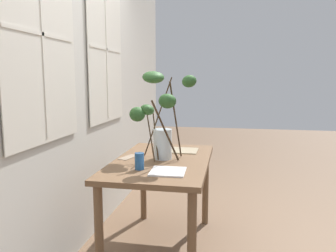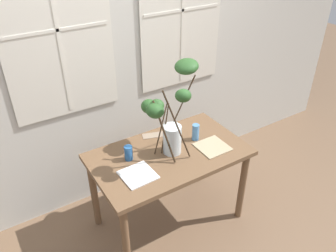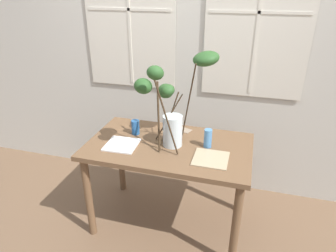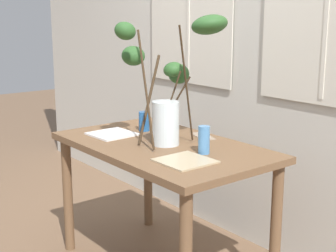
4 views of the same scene
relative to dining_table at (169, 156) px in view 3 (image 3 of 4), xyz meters
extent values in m
plane|color=brown|center=(0.00, 0.00, -0.66)|extent=(14.00, 14.00, 0.00)
cube|color=beige|center=(0.00, 0.74, 0.79)|extent=(5.55, 0.12, 2.92)
cube|color=silver|center=(-0.56, 0.67, 1.03)|extent=(0.79, 0.01, 1.34)
cube|color=silver|center=(-0.56, 0.66, 1.03)|extent=(0.86, 0.01, 1.41)
cube|color=silver|center=(-0.56, 0.66, 1.03)|extent=(0.02, 0.01, 1.34)
cube|color=silver|center=(-0.56, 0.66, 1.03)|extent=(0.79, 0.01, 0.02)
cube|color=silver|center=(0.56, 0.67, 1.03)|extent=(0.79, 0.01, 1.34)
cube|color=silver|center=(0.56, 0.66, 1.03)|extent=(0.86, 0.01, 1.41)
cube|color=silver|center=(0.56, 0.66, 1.03)|extent=(0.02, 0.01, 1.34)
cube|color=silver|center=(0.56, 0.66, 1.03)|extent=(0.79, 0.01, 0.02)
cube|color=brown|center=(0.00, 0.00, 0.09)|extent=(1.27, 0.74, 0.04)
cylinder|color=brown|center=(-0.57, -0.31, -0.30)|extent=(0.06, 0.06, 0.73)
cylinder|color=brown|center=(0.57, -0.31, -0.30)|extent=(0.06, 0.06, 0.73)
cylinder|color=brown|center=(-0.57, 0.31, -0.30)|extent=(0.06, 0.06, 0.73)
cylinder|color=brown|center=(0.57, 0.31, -0.30)|extent=(0.06, 0.06, 0.73)
cylinder|color=silver|center=(0.03, 0.00, 0.23)|extent=(0.15, 0.15, 0.24)
cylinder|color=silver|center=(0.03, 0.00, 0.15)|extent=(0.13, 0.13, 0.08)
cylinder|color=#382819|center=(0.00, -0.11, 0.42)|extent=(0.23, 0.07, 0.62)
ellipsoid|color=#285123|center=(-0.03, -0.22, 0.73)|extent=(0.15, 0.16, 0.13)
cylinder|color=#382819|center=(-0.02, 0.09, 0.30)|extent=(0.20, 0.12, 0.37)
ellipsoid|color=#285123|center=(-0.08, 0.18, 0.48)|extent=(0.18, 0.17, 0.13)
cylinder|color=#382819|center=(-0.01, 0.05, 0.31)|extent=(0.13, 0.08, 0.40)
ellipsoid|color=#285123|center=(-0.04, 0.11, 0.51)|extent=(0.15, 0.17, 0.12)
cylinder|color=#382819|center=(0.13, 0.06, 0.44)|extent=(0.14, 0.22, 0.65)
ellipsoid|color=#285123|center=(0.24, 0.12, 0.76)|extent=(0.27, 0.27, 0.14)
cylinder|color=#382819|center=(-0.07, -0.04, 0.35)|extent=(0.09, 0.21, 0.48)
ellipsoid|color=#285123|center=(-0.17, -0.08, 0.59)|extent=(0.19, 0.17, 0.14)
cylinder|color=#235693|center=(-0.31, 0.10, 0.17)|extent=(0.07, 0.07, 0.12)
cylinder|color=#4C84BC|center=(0.30, 0.04, 0.18)|extent=(0.06, 0.06, 0.15)
cube|color=white|center=(-0.35, -0.11, 0.11)|extent=(0.25, 0.25, 0.01)
cube|color=tan|center=(0.35, -0.13, 0.11)|extent=(0.25, 0.25, 0.01)
cube|color=gray|center=(0.02, 0.29, 0.11)|extent=(0.21, 0.14, 0.00)
camera|label=1|loc=(-2.54, -0.53, 0.75)|focal=35.38mm
camera|label=2|loc=(-1.19, -1.87, 1.77)|focal=36.30mm
camera|label=3|loc=(0.55, -1.96, 1.24)|focal=31.93mm
camera|label=4|loc=(2.14, -1.65, 0.82)|focal=53.32mm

